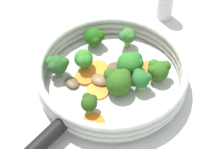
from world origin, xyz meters
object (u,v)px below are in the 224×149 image
(carrot_slice_7, at_px, (127,68))
(broccoli_floret_1, at_px, (159,70))
(carrot_slice_1, at_px, (93,122))
(broccoli_floret_6, at_px, (89,103))
(broccoli_floret_4, at_px, (131,64))
(broccoli_floret_7, at_px, (127,36))
(carrot_slice_0, at_px, (152,70))
(broccoli_floret_2, at_px, (118,80))
(carrot_slice_3, at_px, (100,68))
(carrot_slice_4, at_px, (85,77))
(carrot_slice_2, at_px, (134,76))
(broccoli_floret_3, at_px, (141,79))
(mushroom_piece_0, at_px, (114,68))
(skillet, at_px, (112,82))
(carrot_slice_6, at_px, (99,92))
(broccoli_floret_8, at_px, (84,59))
(carrot_slice_5, at_px, (139,70))
(broccoli_floret_5, at_px, (57,64))
(mushroom_piece_2, at_px, (100,80))
(mushroom_piece_1, at_px, (72,82))
(broccoli_floret_0, at_px, (95,37))

(carrot_slice_7, bearing_deg, broccoli_floret_1, -160.59)
(carrot_slice_1, xyz_separation_m, broccoli_floret_6, (0.02, -0.01, 0.02))
(broccoli_floret_4, relative_size, broccoli_floret_7, 1.14)
(carrot_slice_0, bearing_deg, carrot_slice_1, 91.55)
(carrot_slice_1, xyz_separation_m, broccoli_floret_2, (0.02, -0.08, 0.03))
(carrot_slice_3, xyz_separation_m, carrot_slice_4, (0.00, 0.04, 0.00))
(carrot_slice_2, bearing_deg, carrot_slice_1, 98.34)
(broccoli_floret_3, bearing_deg, mushroom_piece_0, 0.06)
(skillet, xyz_separation_m, carrot_slice_6, (-0.00, 0.04, 0.01))
(skillet, xyz_separation_m, carrot_slice_2, (-0.03, -0.03, 0.01))
(broccoli_floret_6, bearing_deg, carrot_slice_1, 149.83)
(carrot_slice_0, xyz_separation_m, carrot_slice_1, (-0.00, 0.16, -0.00))
(carrot_slice_1, distance_m, broccoli_floret_1, 0.15)
(skillet, bearing_deg, carrot_slice_3, -6.31)
(carrot_slice_1, xyz_separation_m, broccoli_floret_8, (0.10, -0.07, 0.03))
(carrot_slice_3, xyz_separation_m, broccoli_floret_1, (-0.10, -0.06, 0.02))
(carrot_slice_5, bearing_deg, broccoli_floret_5, 48.56)
(broccoli_floret_1, relative_size, broccoli_floret_6, 1.09)
(carrot_slice_6, relative_size, mushroom_piece_0, 1.24)
(carrot_slice_6, relative_size, broccoli_floret_2, 0.77)
(broccoli_floret_6, height_order, mushroom_piece_2, broccoli_floret_6)
(mushroom_piece_1, bearing_deg, broccoli_floret_0, -68.14)
(carrot_slice_2, xyz_separation_m, broccoli_floret_8, (0.08, 0.05, 0.03))
(carrot_slice_1, distance_m, carrot_slice_4, 0.10)
(broccoli_floret_8, xyz_separation_m, mushroom_piece_0, (-0.04, -0.04, -0.02))
(carrot_slice_6, relative_size, broccoli_floret_8, 0.93)
(broccoli_floret_2, xyz_separation_m, mushroom_piece_0, (0.04, -0.03, -0.02))
(broccoli_floret_4, bearing_deg, mushroom_piece_1, 57.67)
(carrot_slice_0, xyz_separation_m, carrot_slice_7, (0.04, 0.03, -0.00))
(broccoli_floret_4, bearing_deg, carrot_slice_3, 32.46)
(carrot_slice_0, height_order, broccoli_floret_4, broccoli_floret_4)
(carrot_slice_0, bearing_deg, mushroom_piece_1, 56.00)
(carrot_slice_5, relative_size, broccoli_floret_6, 0.98)
(broccoli_floret_0, bearing_deg, carrot_slice_6, 138.68)
(carrot_slice_1, xyz_separation_m, broccoli_floret_7, (0.08, -0.18, 0.03))
(carrot_slice_0, relative_size, broccoli_floret_2, 0.87)
(broccoli_floret_7, bearing_deg, broccoli_floret_1, 166.02)
(skillet, relative_size, broccoli_floret_6, 6.76)
(skillet, relative_size, broccoli_floret_5, 5.59)
(carrot_slice_6, relative_size, broccoli_floret_0, 1.00)
(carrot_slice_0, distance_m, carrot_slice_4, 0.13)
(carrot_slice_0, distance_m, mushroom_piece_2, 0.10)
(broccoli_floret_3, relative_size, mushroom_piece_0, 1.34)
(broccoli_floret_6, distance_m, broccoli_floret_7, 0.17)
(carrot_slice_2, bearing_deg, skillet, 52.33)
(broccoli_floret_6, bearing_deg, mushroom_piece_0, -69.67)
(broccoli_floret_6, xyz_separation_m, broccoli_floret_8, (0.08, -0.06, 0.00))
(skillet, xyz_separation_m, carrot_slice_5, (-0.02, -0.05, 0.01))
(carrot_slice_7, height_order, mushroom_piece_1, mushroom_piece_1)
(carrot_slice_4, bearing_deg, broccoli_floret_8, -40.81)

